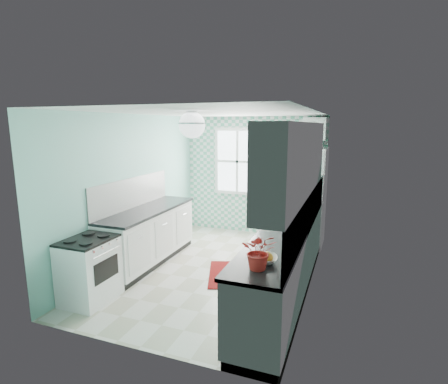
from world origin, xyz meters
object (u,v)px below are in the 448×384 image
at_px(sink, 296,215).
at_px(microwave, 305,140).
at_px(stove, 89,269).
at_px(fruit_bowl, 264,259).
at_px(potted_plant, 259,251).
at_px(ceiling_light, 192,125).
at_px(fridge, 303,197).

bearing_deg(sink, microwave, 94.01).
distance_m(stove, fruit_bowl, 2.46).
relative_size(stove, potted_plant, 2.27).
relative_size(ceiling_light, microwave, 0.70).
xyz_separation_m(fridge, potted_plant, (0.09, -3.67, 0.18)).
height_order(ceiling_light, stove, ceiling_light).
height_order(ceiling_light, sink, ceiling_light).
xyz_separation_m(ceiling_light, potted_plant, (1.20, -1.05, -1.20)).
distance_m(potted_plant, microwave, 3.78).
height_order(ceiling_light, potted_plant, ceiling_light).
height_order(stove, fruit_bowl, fruit_bowl).
height_order(stove, microwave, microwave).
xyz_separation_m(ceiling_light, sink, (1.20, 1.20, -1.39)).
bearing_deg(microwave, fruit_bowl, 90.10).
height_order(fruit_bowl, microwave, microwave).
relative_size(fruit_bowl, potted_plant, 0.75).
bearing_deg(potted_plant, fruit_bowl, 90.00).
bearing_deg(fruit_bowl, sink, 89.90).
height_order(stove, sink, sink).
bearing_deg(fridge, sink, -83.23).
relative_size(ceiling_light, sink, 0.66).
height_order(stove, potted_plant, potted_plant).
bearing_deg(stove, fridge, 51.97).
bearing_deg(fruit_bowl, fridge, 91.48).
distance_m(sink, fruit_bowl, 2.08).
relative_size(stove, microwave, 1.67).
bearing_deg(ceiling_light, sink, 44.96).
bearing_deg(potted_plant, ceiling_light, 138.70).
height_order(sink, fruit_bowl, sink).
bearing_deg(sink, stove, -141.26).
relative_size(fruit_bowl, microwave, 0.55).
distance_m(fruit_bowl, potted_plant, 0.23).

